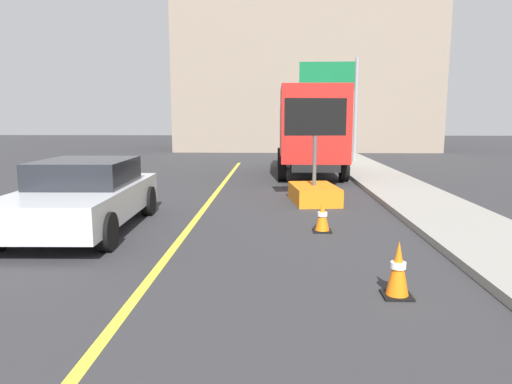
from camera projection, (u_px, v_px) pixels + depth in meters
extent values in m
cube|color=yellow|center=(122.00, 314.00, 5.31)|extent=(0.14, 36.00, 0.01)
cube|color=orange|center=(314.00, 194.00, 12.30)|extent=(1.32, 1.92, 0.45)
cylinder|color=#4C4C4C|center=(315.00, 161.00, 12.16)|extent=(0.10, 0.10, 1.30)
cube|color=black|center=(315.00, 117.00, 11.98)|extent=(1.60, 0.28, 0.95)
sphere|color=yellow|center=(336.00, 117.00, 12.08)|extent=(0.09, 0.09, 0.09)
sphere|color=yellow|center=(325.00, 117.00, 12.05)|extent=(0.09, 0.09, 0.09)
sphere|color=yellow|center=(313.00, 117.00, 12.03)|extent=(0.09, 0.09, 0.09)
sphere|color=yellow|center=(302.00, 117.00, 12.00)|extent=(0.09, 0.09, 0.09)
sphere|color=yellow|center=(295.00, 110.00, 11.96)|extent=(0.09, 0.09, 0.09)
sphere|color=yellow|center=(295.00, 124.00, 12.01)|extent=(0.09, 0.09, 0.09)
cube|color=black|center=(309.00, 160.00, 18.31)|extent=(1.61, 6.54, 0.25)
cube|color=silver|center=(306.00, 130.00, 20.46)|extent=(2.27, 1.84, 1.90)
cube|color=red|center=(312.00, 123.00, 17.11)|extent=(2.28, 4.45, 2.59)
cylinder|color=black|center=(281.00, 158.00, 20.57)|extent=(0.28, 0.90, 0.90)
cylinder|color=black|center=(330.00, 158.00, 20.48)|extent=(0.28, 0.90, 0.90)
cylinder|color=black|center=(282.00, 168.00, 16.44)|extent=(0.28, 0.90, 0.90)
cylinder|color=black|center=(344.00, 168.00, 16.35)|extent=(0.28, 0.90, 0.90)
cube|color=silver|center=(83.00, 201.00, 9.21)|extent=(2.07, 4.50, 0.60)
cube|color=black|center=(86.00, 172.00, 9.34)|extent=(1.77, 2.05, 0.50)
cylinder|color=black|center=(107.00, 232.00, 7.79)|extent=(0.24, 0.67, 0.66)
cylinder|color=black|center=(148.00, 201.00, 10.69)|extent=(0.24, 0.67, 0.66)
cylinder|color=black|center=(67.00, 201.00, 10.70)|extent=(0.24, 0.67, 0.66)
cylinder|color=gray|center=(356.00, 111.00, 22.23)|extent=(0.18, 0.18, 5.00)
cube|color=#0F6033|center=(327.00, 76.00, 22.05)|extent=(2.60, 0.11, 1.30)
cube|color=white|center=(327.00, 76.00, 22.08)|extent=(1.82, 0.04, 0.18)
cube|color=gray|center=(303.00, 80.00, 33.16)|extent=(17.09, 8.85, 9.74)
cube|color=black|center=(397.00, 295.00, 5.84)|extent=(0.36, 0.36, 0.03)
cone|color=orange|center=(398.00, 268.00, 5.79)|extent=(0.28, 0.28, 0.68)
cylinder|color=white|center=(398.00, 265.00, 5.78)|extent=(0.19, 0.19, 0.08)
cube|color=black|center=(322.00, 231.00, 9.17)|extent=(0.36, 0.36, 0.03)
cone|color=orange|center=(322.00, 216.00, 9.13)|extent=(0.28, 0.28, 0.58)
cylinder|color=white|center=(322.00, 214.00, 9.12)|extent=(0.19, 0.19, 0.08)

